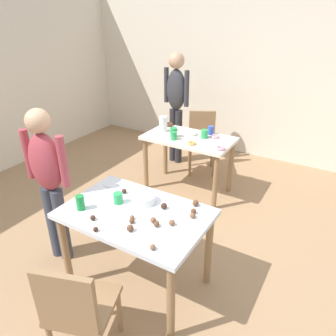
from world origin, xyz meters
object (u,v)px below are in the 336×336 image
object	(u,v)px
chair_far_table	(202,138)
soda_can	(80,203)
person_girl_near	(48,176)
pitcher_far	(163,124)
mixing_bowl	(144,199)
dining_table_near	(136,223)
chair_near_table	(77,308)
person_adult_far	(176,99)
dining_table_far	(188,146)

from	to	relation	value
chair_far_table	soda_can	world-z (taller)	soda_can
person_girl_near	pitcher_far	size ratio (longest dim) A/B	7.37
person_girl_near	mixing_bowl	xyz separation A→B (m)	(0.83, 0.24, -0.10)
chair_far_table	mixing_bowl	size ratio (longest dim) A/B	4.58
dining_table_near	mixing_bowl	world-z (taller)	mixing_bowl
chair_far_table	mixing_bowl	xyz separation A→B (m)	(0.49, -2.18, 0.29)
chair_near_table	chair_far_table	bearing A→B (deg)	100.83
chair_far_table	person_adult_far	world-z (taller)	person_adult_far
chair_near_table	mixing_bowl	world-z (taller)	chair_near_table
chair_near_table	pitcher_far	distance (m)	2.60
dining_table_near	soda_can	world-z (taller)	soda_can
person_girl_near	soda_can	bearing A→B (deg)	-11.54
mixing_bowl	soda_can	world-z (taller)	soda_can
person_adult_far	soda_can	bearing A→B (deg)	-77.19
mixing_bowl	soda_can	xyz separation A→B (m)	(-0.37, -0.33, 0.03)
dining_table_far	mixing_bowl	distance (m)	1.57
person_girl_near	soda_can	world-z (taller)	person_girl_near
dining_table_near	person_adult_far	world-z (taller)	person_adult_far
dining_table_far	person_girl_near	world-z (taller)	person_girl_near
chair_near_table	person_girl_near	distance (m)	1.20
chair_near_table	pitcher_far	size ratio (longest dim) A/B	4.33
dining_table_far	chair_near_table	size ratio (longest dim) A/B	1.27
dining_table_near	soda_can	xyz separation A→B (m)	(-0.39, -0.19, 0.17)
dining_table_far	soda_can	xyz separation A→B (m)	(0.00, -1.86, 0.18)
chair_far_table	person_girl_near	size ratio (longest dim) A/B	0.59
soda_can	dining_table_near	bearing A→B (deg)	25.90
soda_can	person_adult_far	bearing A→B (deg)	102.81
mixing_bowl	soda_can	bearing A→B (deg)	-137.95
chair_near_table	soda_can	distance (m)	0.80
dining_table_far	pitcher_far	xyz separation A→B (m)	(-0.38, 0.01, 0.22)
chair_near_table	soda_can	bearing A→B (deg)	130.12
person_adult_far	soda_can	xyz separation A→B (m)	(0.58, -2.56, -0.19)
person_girl_near	person_adult_far	xyz separation A→B (m)	(-0.12, 2.47, 0.12)
dining_table_far	person_girl_near	xyz separation A→B (m)	(-0.46, -1.76, 0.26)
dining_table_near	dining_table_far	world-z (taller)	same
dining_table_far	soda_can	bearing A→B (deg)	-89.96
chair_far_table	soda_can	bearing A→B (deg)	-87.35
mixing_bowl	pitcher_far	distance (m)	1.71
mixing_bowl	person_adult_far	bearing A→B (deg)	113.17
chair_near_table	person_girl_near	bearing A→B (deg)	144.95
person_girl_near	chair_far_table	bearing A→B (deg)	81.92
dining_table_near	mixing_bowl	size ratio (longest dim) A/B	6.01
dining_table_near	person_adult_far	size ratio (longest dim) A/B	0.69
chair_near_table	chair_far_table	size ratio (longest dim) A/B	1.00
chair_near_table	person_girl_near	world-z (taller)	person_girl_near
chair_far_table	soda_can	size ratio (longest dim) A/B	7.13
mixing_bowl	pitcher_far	xyz separation A→B (m)	(-0.75, 1.53, 0.07)
chair_near_table	chair_far_table	distance (m)	3.13
dining_table_far	person_adult_far	xyz separation A→B (m)	(-0.58, 0.71, 0.38)
person_girl_near	soda_can	size ratio (longest dim) A/B	12.13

